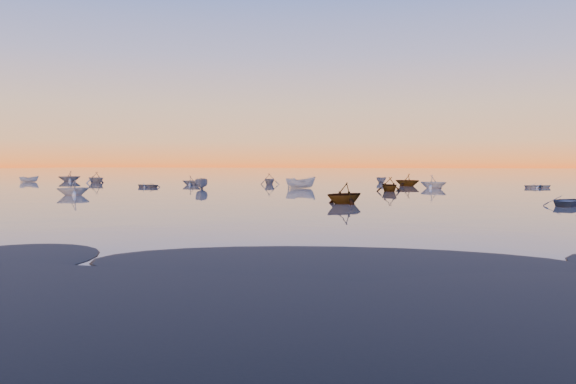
% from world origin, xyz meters
% --- Properties ---
extents(ground, '(600.00, 600.00, 0.00)m').
position_xyz_m(ground, '(0.00, 100.00, 0.00)').
color(ground, slate).
rests_on(ground, ground).
extents(mud_lobes, '(140.00, 6.00, 0.07)m').
position_xyz_m(mud_lobes, '(0.00, -1.00, 0.01)').
color(mud_lobes, black).
rests_on(mud_lobes, ground).
extents(moored_fleet, '(124.00, 58.00, 1.20)m').
position_xyz_m(moored_fleet, '(0.00, 53.00, 0.00)').
color(moored_fleet, beige).
rests_on(moored_fleet, ground).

